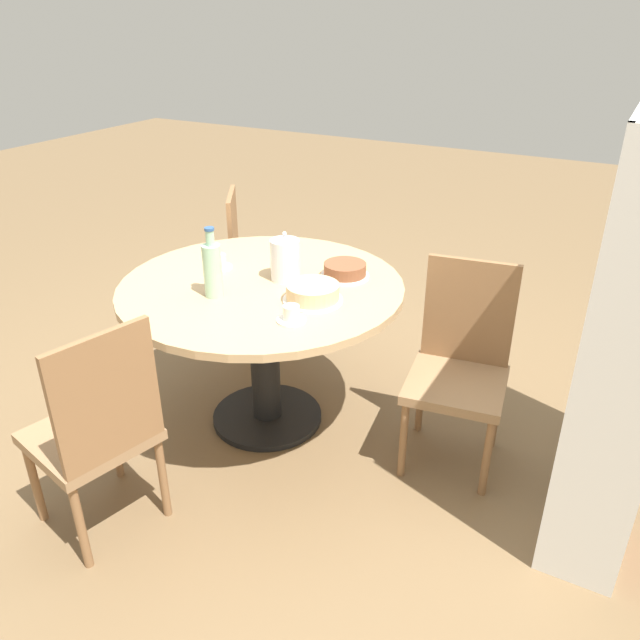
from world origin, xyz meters
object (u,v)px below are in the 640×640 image
(cake_second, at_px, (345,271))
(cup_b, at_px, (291,315))
(bookshelf, at_px, (623,338))
(cup_a, at_px, (219,263))
(chair_b, at_px, (97,429))
(chair_a, at_px, (256,265))
(chair_c, at_px, (460,364))
(coffee_pot, at_px, (285,258))
(water_bottle, at_px, (213,269))
(cake_main, at_px, (313,293))

(cake_second, relative_size, cup_b, 1.87)
(bookshelf, bearing_deg, cup_b, 109.49)
(bookshelf, relative_size, cup_a, 13.27)
(cup_a, bearing_deg, chair_b, 7.74)
(bookshelf, xyz_separation_m, cake_second, (-0.09, -1.21, 0.00))
(chair_a, height_order, chair_b, same)
(chair_c, height_order, bookshelf, bookshelf)
(coffee_pot, bearing_deg, cake_second, 123.88)
(bookshelf, relative_size, cup_b, 13.27)
(chair_a, distance_m, coffee_pot, 0.98)
(bookshelf, bearing_deg, chair_a, 74.06)
(bookshelf, bearing_deg, chair_c, 86.46)
(chair_c, relative_size, cup_b, 7.54)
(chair_b, xyz_separation_m, water_bottle, (-0.71, 0.04, 0.41))
(chair_a, height_order, chair_c, same)
(chair_a, relative_size, cup_a, 7.54)
(chair_c, distance_m, cake_main, 0.73)
(chair_b, xyz_separation_m, cake_second, (-1.17, 0.45, 0.31))
(cake_main, relative_size, cake_second, 1.13)
(cake_second, height_order, cup_a, same)
(chair_a, relative_size, cake_second, 4.04)
(chair_a, height_order, cake_second, chair_a)
(coffee_pot, bearing_deg, cup_a, -84.32)
(chair_a, height_order, coffee_pot, coffee_pot)
(water_bottle, distance_m, cup_b, 0.44)
(chair_a, distance_m, cup_b, 1.36)
(chair_a, distance_m, chair_c, 1.55)
(chair_b, distance_m, water_bottle, 0.82)
(cup_a, bearing_deg, chair_a, -159.24)
(cup_b, bearing_deg, chair_c, 128.11)
(cake_second, xyz_separation_m, cup_b, (0.51, 0.01, -0.00))
(bookshelf, relative_size, coffee_pot, 7.00)
(bookshelf, height_order, cake_main, bookshelf)
(cake_second, bearing_deg, coffee_pot, -56.12)
(bookshelf, xyz_separation_m, coffee_pot, (0.07, -1.44, 0.08))
(coffee_pot, xyz_separation_m, cake_second, (-0.16, 0.23, -0.07))
(chair_b, height_order, coffee_pot, coffee_pot)
(chair_c, relative_size, bookshelf, 0.57)
(chair_b, xyz_separation_m, cup_b, (-0.65, 0.47, 0.31))
(chair_c, xyz_separation_m, cup_b, (0.46, -0.59, 0.31))
(chair_b, xyz_separation_m, cake_main, (-0.86, 0.45, 0.32))
(chair_b, bearing_deg, cake_main, 165.87)
(chair_c, bearing_deg, cake_main, -165.37)
(chair_a, xyz_separation_m, water_bottle, (0.96, 0.44, 0.41))
(cake_main, height_order, cup_b, cake_main)
(chair_a, xyz_separation_m, cup_b, (1.01, 0.86, 0.31))
(cup_b, bearing_deg, cake_main, -175.57)
(bookshelf, height_order, cup_a, bookshelf)
(chair_a, xyz_separation_m, chair_c, (0.55, 1.45, 0.00))
(chair_b, height_order, cake_main, chair_b)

